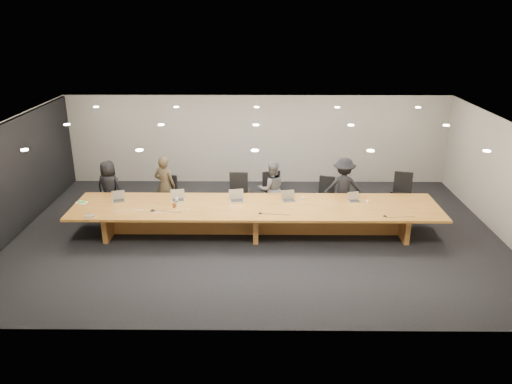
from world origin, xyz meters
TOP-DOWN VIEW (x-y plane):
  - ground at (0.00, 0.00)m, footprint 12.00×12.00m
  - back_wall at (0.00, 4.00)m, footprint 12.00×0.02m
  - left_wall_panel at (-5.94, 0.00)m, footprint 0.08×7.84m
  - conference_table at (0.00, 0.00)m, footprint 9.00×1.80m
  - chair_far_left at (-4.05, 1.20)m, footprint 0.65×0.65m
  - chair_left at (-2.44, 1.25)m, footprint 0.70×0.70m
  - chair_mid_left at (-0.48, 1.15)m, footprint 0.62×0.62m
  - chair_mid_right at (0.46, 1.28)m, footprint 0.73×0.73m
  - chair_right at (1.88, 1.35)m, footprint 0.65×0.65m
  - chair_far_right at (3.95, 1.30)m, footprint 0.73×0.73m
  - person_a at (-3.98, 1.28)m, footprint 0.83×0.64m
  - person_b at (-2.47, 1.27)m, footprint 0.68×0.55m
  - person_c at (0.41, 1.20)m, footprint 0.83×0.70m
  - person_d at (2.33, 1.20)m, footprint 1.09×0.68m
  - laptop_a at (-3.46, 0.28)m, footprint 0.37×0.31m
  - laptop_b at (-1.97, 0.32)m, footprint 0.39×0.31m
  - laptop_c at (-0.48, 0.30)m, footprint 0.41×0.33m
  - laptop_d at (0.82, 0.34)m, footprint 0.37×0.29m
  - laptop_e at (2.48, 0.31)m, footprint 0.34×0.28m
  - water_bottle at (-1.95, 0.03)m, footprint 0.08×0.08m
  - amber_mug at (-1.99, -0.12)m, footprint 0.11×0.11m
  - paper_cup_near at (1.19, 0.41)m, footprint 0.07×0.07m
  - paper_cup_far at (2.77, 0.19)m, footprint 0.08×0.08m
  - notepad at (-4.35, 0.16)m, footprint 0.30×0.27m
  - lime_gadget at (-4.33, 0.15)m, footprint 0.17×0.10m
  - av_box at (-3.87, -0.72)m, footprint 0.23×0.21m
  - mic_left at (-2.47, -0.34)m, footprint 0.15×0.15m
  - mic_center at (0.11, -0.49)m, footprint 0.14×0.14m
  - mic_right at (3.02, -0.63)m, footprint 0.12×0.12m

SIDE VIEW (x-z plane):
  - ground at x=0.00m, z-range 0.00..0.00m
  - chair_far_left at x=-4.05m, z-range 0.00..1.01m
  - chair_right at x=1.88m, z-range 0.00..1.03m
  - conference_table at x=0.00m, z-range 0.15..0.90m
  - chair_left at x=-2.44m, z-range 0.00..1.09m
  - chair_far_right at x=3.95m, z-range 0.00..1.17m
  - chair_mid_right at x=0.46m, z-range 0.00..1.18m
  - chair_mid_left at x=-0.48m, z-range 0.00..1.18m
  - person_a at x=-3.98m, z-range 0.00..1.50m
  - person_c at x=0.41m, z-range 0.00..1.51m
  - notepad at x=-4.35m, z-range 0.75..0.76m
  - mic_right at x=3.02m, z-range 0.75..0.78m
  - mic_center at x=0.11m, z-range 0.75..0.78m
  - av_box at x=-3.87m, z-range 0.75..0.78m
  - mic_left at x=-2.47m, z-range 0.75..0.78m
  - lime_gadget at x=-4.33m, z-range 0.76..0.79m
  - paper_cup_near at x=1.19m, z-range 0.75..0.83m
  - paper_cup_far at x=2.77m, z-range 0.75..0.83m
  - amber_mug at x=-1.99m, z-range 0.75..0.86m
  - person_d at x=2.33m, z-range 0.00..1.62m
  - person_b at x=-2.47m, z-range 0.00..1.64m
  - water_bottle at x=-1.95m, z-range 0.75..0.95m
  - laptop_e at x=2.48m, z-range 0.75..0.98m
  - laptop_a at x=-3.46m, z-range 0.75..1.00m
  - laptop_d at x=0.82m, z-range 0.75..1.01m
  - laptop_b at x=-1.97m, z-range 0.75..1.02m
  - laptop_c at x=-0.48m, z-range 0.75..1.04m
  - left_wall_panel at x=-5.94m, z-range 0.00..2.74m
  - back_wall at x=0.00m, z-range 0.00..2.80m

